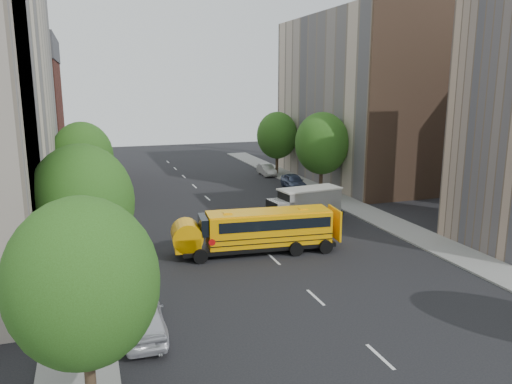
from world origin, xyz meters
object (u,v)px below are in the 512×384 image
safari_truck (305,204)px  street_tree_1 (82,203)px  parked_car_2 (105,187)px  parked_car_5 (267,170)px  parked_car_0 (143,319)px  street_tree_0 (83,283)px  school_bus (257,229)px  street_tree_2 (83,156)px  parked_car_1 (114,205)px  street_tree_4 (322,143)px  parked_car_4 (293,181)px  street_tree_5 (277,135)px

safari_truck → street_tree_1: bearing=-157.2°
street_tree_1 → parked_car_2: size_ratio=1.40×
safari_truck → parked_car_5: bearing=71.1°
safari_truck → parked_car_0: bearing=-141.4°
street_tree_0 → school_bus: (10.42, 13.64, -3.08)m
street_tree_2 → parked_car_1: bearing=-27.3°
street_tree_1 → street_tree_4: (22.00, 18.00, 0.12)m
parked_car_0 → parked_car_5: (18.40, 34.93, -0.14)m
parked_car_4 → parked_car_5: 8.20m
street_tree_0 → parked_car_5: 44.95m
street_tree_1 → school_bus: street_tree_1 is taller
street_tree_0 → street_tree_5: (22.00, 40.00, 0.06)m
parked_car_2 → parked_car_4: parked_car_2 is taller
safari_truck → parked_car_5: (4.11, 20.17, -0.74)m
street_tree_2 → parked_car_0: size_ratio=1.65×
parked_car_0 → parked_car_2: (-0.41, 29.98, -0.01)m
street_tree_2 → school_bus: size_ratio=0.76×
safari_truck → parked_car_5: 20.60m
street_tree_5 → parked_car_4: size_ratio=1.68×
street_tree_4 → school_bus: bearing=-128.9°
street_tree_1 → street_tree_2: street_tree_1 is taller
street_tree_0 → street_tree_2: street_tree_2 is taller
school_bus → parked_car_2: (-8.63, 21.17, -0.78)m
school_bus → parked_car_4: size_ratio=2.27×
safari_truck → parked_car_5: size_ratio=1.61×
street_tree_1 → parked_car_4: street_tree_1 is taller
street_tree_4 → school_bus: size_ratio=0.80×
street_tree_5 → school_bus: size_ratio=0.74×
street_tree_2 → parked_car_2: size_ratio=1.37×
street_tree_0 → school_bus: size_ratio=0.73×
school_bus → safari_truck: bearing=50.0°
street_tree_4 → safari_truck: (-5.51, -8.41, -3.67)m
safari_truck → parked_car_1: (-14.29, 7.28, -0.66)m
street_tree_0 → parked_car_5: street_tree_0 is taller
parked_car_0 → parked_car_1: 22.04m
parked_car_4 → street_tree_0: bearing=-118.8°
parked_car_0 → street_tree_2: bearing=-82.8°
parked_car_2 → parked_car_4: 19.09m
parked_car_1 → parked_car_4: size_ratio=1.01×
street_tree_2 → street_tree_4: bearing=0.0°
street_tree_2 → parked_car_2: bearing=75.3°
parked_car_2 → parked_car_5: 19.45m
street_tree_4 → parked_car_0: size_ratio=1.73×
safari_truck → parked_car_4: 12.67m
parked_car_0 → parked_car_1: (0.00, 22.04, -0.05)m
parked_car_0 → parked_car_4: 32.45m
school_bus → parked_car_2: school_bus is taller
school_bus → parked_car_1: (-8.22, 13.23, -0.82)m
street_tree_0 → street_tree_2: bearing=90.0°
street_tree_2 → safari_truck: size_ratio=1.20×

